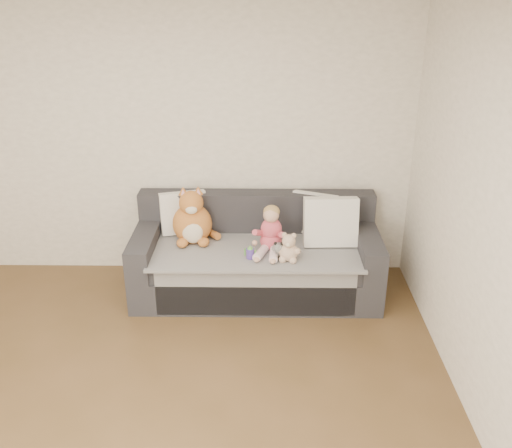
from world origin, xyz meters
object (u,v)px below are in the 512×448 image
Objects in this scene: sippy_cup at (250,252)px; sofa at (256,259)px; plush_cat at (192,221)px; teddy_bear at (289,249)px; toddler at (270,232)px.

sofa is at bearing 80.70° from sippy_cup.
sofa is at bearing -11.34° from plush_cat.
sippy_cup is (-0.05, -0.30, 0.23)m from sofa.
toddler is at bearing 136.64° from teddy_bear.
toddler reaches higher than teddy_bear.
toddler reaches higher than sofa.
sippy_cup is (-0.17, -0.17, -0.11)m from toddler.
sofa is 0.51m from teddy_bear.
toddler is 0.72m from plush_cat.
toddler is at bearing 44.45° from sippy_cup.
teddy_bear is 0.33m from sippy_cup.
plush_cat reaches higher than sofa.
plush_cat reaches higher than sippy_cup.
plush_cat is at bearing 166.14° from teddy_bear.
teddy_bear is at bearing -42.16° from toddler.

